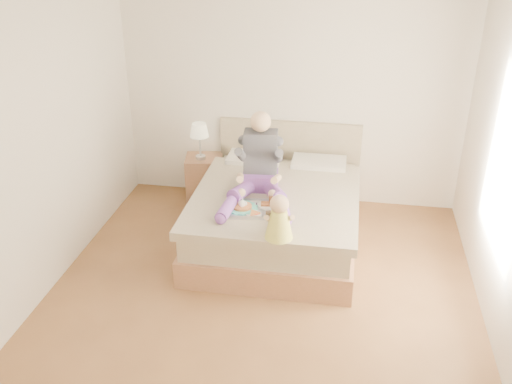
% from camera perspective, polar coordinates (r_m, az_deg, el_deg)
% --- Properties ---
extents(room, '(4.02, 4.22, 2.71)m').
position_cam_1_polar(room, '(4.70, 1.61, 4.61)').
color(room, brown).
rests_on(room, ground).
extents(bed, '(1.70, 2.18, 1.00)m').
position_cam_1_polar(bed, '(6.19, 2.20, -1.93)').
color(bed, '#906243').
rests_on(bed, ground).
extents(nightstand, '(0.51, 0.47, 0.54)m').
position_cam_1_polar(nightstand, '(7.09, -5.15, 1.46)').
color(nightstand, '#906243').
rests_on(nightstand, ground).
extents(lamp, '(0.22, 0.22, 0.45)m').
position_cam_1_polar(lamp, '(6.82, -5.68, 5.97)').
color(lamp, silver).
rests_on(lamp, nightstand).
extents(adult, '(0.73, 1.05, 0.86)m').
position_cam_1_polar(adult, '(5.81, 0.33, 2.12)').
color(adult, '#6C3B94').
rests_on(adult, bed).
extents(tray, '(0.53, 0.44, 0.14)m').
position_cam_1_polar(tray, '(5.57, -0.36, -1.53)').
color(tray, silver).
rests_on(tray, bed).
extents(baby, '(0.28, 0.38, 0.42)m').
position_cam_1_polar(baby, '(5.07, 2.31, -2.82)').
color(baby, '#FFFC50').
rests_on(baby, bed).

